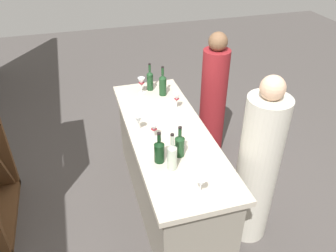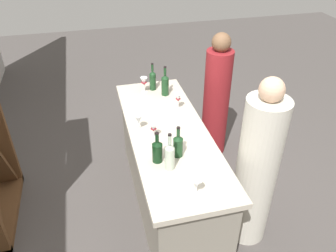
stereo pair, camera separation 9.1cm
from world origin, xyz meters
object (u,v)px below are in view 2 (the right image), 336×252
person_left_guest (216,100)px  wine_glass_far_left (154,129)px  wine_bottle_leftmost_clear_pale (170,156)px  wine_glass_near_right (144,82)px  wine_glass_far_center (139,120)px  wine_bottle_second_left_dark_green (157,150)px  wine_glass_near_left (178,99)px  wine_glass_near_center (197,184)px  wine_bottle_second_right_olive_green (165,84)px  wine_bottle_rightmost_olive_green (153,80)px  person_center_guest (256,171)px  wine_bottle_center_olive_green (178,145)px

person_left_guest → wine_glass_far_left: bearing=58.1°
wine_bottle_leftmost_clear_pale → wine_glass_far_left: 0.43m
wine_glass_near_right → wine_glass_far_center: size_ratio=1.16×
wine_bottle_second_left_dark_green → wine_glass_far_left: size_ratio=1.99×
wine_glass_near_left → wine_glass_near_center: size_ratio=1.22×
wine_bottle_second_left_dark_green → wine_glass_near_left: size_ratio=1.65×
wine_bottle_leftmost_clear_pale → person_left_guest: bearing=-35.1°
wine_bottle_leftmost_clear_pale → wine_bottle_second_left_dark_green: wine_bottle_leftmost_clear_pale is taller
wine_glass_far_center → wine_glass_near_center: bearing=-164.5°
wine_bottle_second_right_olive_green → wine_bottle_rightmost_olive_green: size_ratio=1.06×
wine_glass_near_right → person_center_guest: (-1.33, -0.70, -0.28)m
wine_bottle_second_left_dark_green → wine_bottle_rightmost_olive_green: wine_bottle_rightmost_olive_green is taller
wine_glass_far_left → wine_glass_near_left: bearing=-38.6°
wine_bottle_center_olive_green → wine_glass_near_right: size_ratio=1.58×
wine_bottle_leftmost_clear_pale → wine_glass_near_left: 0.91m
wine_bottle_rightmost_olive_green → wine_glass_near_right: bearing=112.4°
wine_bottle_leftmost_clear_pale → wine_glass_far_left: bearing=4.5°
wine_bottle_second_right_olive_green → person_center_guest: person_center_guest is taller
wine_glass_near_right → wine_bottle_rightmost_olive_green: bearing=-67.6°
wine_glass_far_center → wine_bottle_center_olive_green: bearing=-151.6°
wine_bottle_rightmost_olive_green → wine_glass_far_left: size_ratio=2.23×
wine_bottle_leftmost_clear_pale → person_left_guest: person_left_guest is taller
wine_bottle_second_right_olive_green → wine_glass_near_center: bearing=174.8°
wine_glass_near_left → wine_glass_near_center: 1.19m
wine_glass_near_center → wine_glass_near_right: 1.61m
wine_glass_far_left → wine_glass_far_center: 0.18m
wine_bottle_center_olive_green → wine_glass_far_center: 0.51m
person_left_guest → person_center_guest: (-1.29, 0.13, 0.04)m
wine_glass_near_right → wine_bottle_leftmost_clear_pale: bearing=178.1°
wine_glass_near_left → wine_glass_far_left: 0.54m
wine_glass_near_center → wine_glass_far_center: bearing=15.5°
wine_bottle_second_left_dark_green → wine_bottle_second_right_olive_green: size_ratio=0.85×
wine_glass_near_center → person_left_guest: bearing=-26.0°
person_center_guest → wine_glass_near_right: bearing=-65.5°
wine_bottle_leftmost_clear_pale → wine_bottle_center_olive_green: (0.14, -0.10, -0.02)m
wine_bottle_rightmost_olive_green → wine_glass_near_right: wine_bottle_rightmost_olive_green is taller
wine_glass_far_center → person_center_guest: person_center_guest is taller
wine_bottle_second_left_dark_green → wine_bottle_center_olive_green: (0.03, -0.18, 0.00)m
wine_bottle_rightmost_olive_green → person_center_guest: 1.52m
wine_bottle_leftmost_clear_pale → wine_bottle_second_left_dark_green: 0.13m
wine_bottle_center_olive_green → wine_bottle_rightmost_olive_green: size_ratio=0.90×
person_center_guest → wine_bottle_second_right_olive_green: bearing=-71.2°
wine_bottle_second_left_dark_green → wine_bottle_center_olive_green: 0.18m
wine_glass_near_left → person_left_guest: 0.76m
wine_bottle_leftmost_clear_pale → wine_bottle_rightmost_olive_green: (1.33, -0.15, -0.01)m
wine_bottle_second_left_dark_green → person_left_guest: person_left_guest is taller
wine_glass_near_center → person_center_guest: size_ratio=0.08×
wine_glass_near_left → person_left_guest: size_ratio=0.11×
wine_glass_near_right → wine_glass_near_left: bearing=-148.9°
wine_bottle_leftmost_clear_pale → wine_glass_near_center: size_ratio=2.36×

